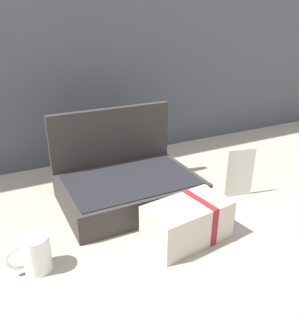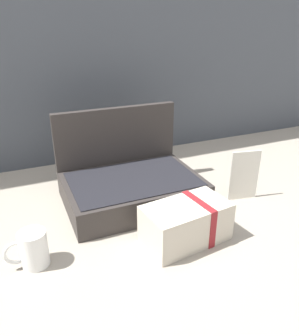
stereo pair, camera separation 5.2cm
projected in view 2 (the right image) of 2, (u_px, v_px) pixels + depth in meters
name	position (u px, v px, depth m)	size (l,w,h in m)	color
ground_plane	(147.00, 221.00, 1.03)	(6.00, 6.00, 0.00)	#9E9384
open_suitcase	(129.00, 181.00, 1.13)	(0.44, 0.32, 0.29)	#332D2B
cream_toiletry_bag	(187.00, 223.00, 0.92)	(0.25, 0.16, 0.12)	beige
coffee_mug	(33.00, 249.00, 0.83)	(0.11, 0.07, 0.10)	white
info_card_left	(245.00, 176.00, 1.12)	(0.10, 0.01, 0.17)	silver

